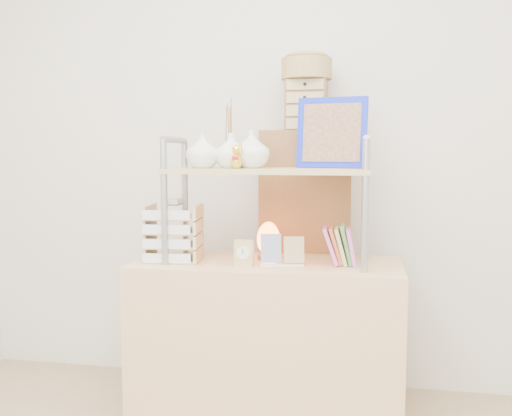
{
  "coord_description": "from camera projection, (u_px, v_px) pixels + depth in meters",
  "views": [
    {
      "loc": [
        0.41,
        -1.31,
        1.25
      ],
      "look_at": [
        -0.05,
        1.2,
        0.99
      ],
      "focal_mm": 40.0,
      "sensor_mm": 36.0,
      "label": 1
    }
  ],
  "objects": [
    {
      "name": "letter_tray",
      "position": [
        173.0,
        236.0,
        2.6
      ],
      "size": [
        0.25,
        0.24,
        0.28
      ],
      "color": "tan",
      "rests_on": "desk"
    },
    {
      "name": "cabinet",
      "position": [
        305.0,
        264.0,
        2.92
      ],
      "size": [
        0.46,
        0.25,
        1.35
      ],
      "primitive_type": "cube",
      "rotation": [
        0.0,
        0.0,
        0.02
      ],
      "color": "brown",
      "rests_on": "ground"
    },
    {
      "name": "desk",
      "position": [
        267.0,
        342.0,
        2.61
      ],
      "size": [
        1.2,
        0.5,
        0.75
      ],
      "primitive_type": "cube",
      "color": "tan",
      "rests_on": "ground"
    },
    {
      "name": "salt_lamp",
      "position": [
        268.0,
        240.0,
        2.63
      ],
      "size": [
        0.11,
        0.11,
        0.17
      ],
      "color": "brown",
      "rests_on": "desk"
    },
    {
      "name": "postcard_stand",
      "position": [
        282.0,
        256.0,
        2.5
      ],
      "size": [
        0.2,
        0.1,
        0.14
      ],
      "color": "white",
      "rests_on": "desk"
    },
    {
      "name": "woven_basket",
      "position": [
        307.0,
        69.0,
        2.8
      ],
      "size": [
        0.25,
        0.25,
        0.1
      ],
      "primitive_type": "cylinder",
      "color": "olive",
      "rests_on": "drawer_chest"
    },
    {
      "name": "room_shell",
      "position": [
        224.0,
        0.0,
        1.69
      ],
      "size": [
        3.42,
        3.41,
        2.61
      ],
      "color": "silver",
      "rests_on": "ground"
    },
    {
      "name": "hutch",
      "position": [
        260.0,
        165.0,
        2.55
      ],
      "size": [
        0.9,
        0.34,
        0.74
      ],
      "color": "#9298A0",
      "rests_on": "desk"
    },
    {
      "name": "desk_clock",
      "position": [
        244.0,
        253.0,
        2.47
      ],
      "size": [
        0.08,
        0.04,
        0.12
      ],
      "color": "tan",
      "rests_on": "desk"
    },
    {
      "name": "drawer_chest",
      "position": [
        306.0,
        105.0,
        2.82
      ],
      "size": [
        0.2,
        0.16,
        0.25
      ],
      "color": "brown",
      "rests_on": "cabinet"
    }
  ]
}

